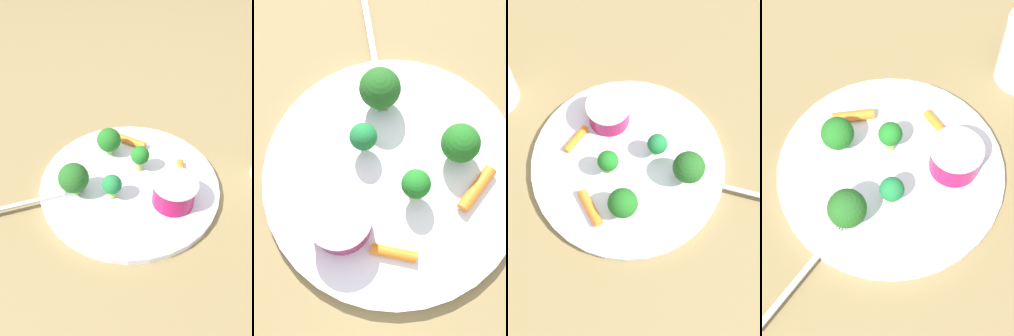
{
  "view_description": "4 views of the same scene",
  "coord_description": "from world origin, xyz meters",
  "views": [
    {
      "loc": [
        -0.18,
        0.26,
        0.35
      ],
      "look_at": [
        0.01,
        -0.01,
        0.02
      ],
      "focal_mm": 31.19,
      "sensor_mm": 36.0,
      "label": 1
    },
    {
      "loc": [
        -0.12,
        -0.1,
        0.47
      ],
      "look_at": [
        -0.01,
        0.01,
        0.02
      ],
      "focal_mm": 48.76,
      "sensor_mm": 36.0,
      "label": 2
    },
    {
      "loc": [
        0.24,
        -0.08,
        0.59
      ],
      "look_at": [
        0.02,
        0.0,
        0.02
      ],
      "focal_mm": 47.05,
      "sensor_mm": 36.0,
      "label": 3
    },
    {
      "loc": [
        0.01,
        0.3,
        0.53
      ],
      "look_at": [
        0.0,
        0.01,
        0.02
      ],
      "focal_mm": 52.43,
      "sensor_mm": 36.0,
      "label": 4
    }
  ],
  "objects": [
    {
      "name": "ground_plane",
      "position": [
        0.0,
        0.0,
        0.0
      ],
      "size": [
        2.4,
        2.4,
        0.0
      ],
      "primitive_type": "plane",
      "color": "olive"
    },
    {
      "name": "broccoli_floret_2",
      "position": [
        0.05,
        0.07,
        0.04
      ],
      "size": [
        0.04,
        0.04,
        0.05
      ],
      "color": "#97B462",
      "rests_on": "plate"
    },
    {
      "name": "sauce_cup",
      "position": [
        -0.08,
        0.0,
        0.03
      ],
      "size": [
        0.06,
        0.06,
        0.04
      ],
      "color": "#980B42",
      "rests_on": "plate"
    },
    {
      "name": "broccoli_floret_1",
      "position": [
        0.0,
        -0.03,
        0.04
      ],
      "size": [
        0.03,
        0.03,
        0.04
      ],
      "color": "#94B25D",
      "rests_on": "plate"
    },
    {
      "name": "carrot_stick_0",
      "position": [
        0.05,
        -0.07,
        0.02
      ],
      "size": [
        0.05,
        0.02,
        0.01
      ],
      "primitive_type": "cylinder",
      "rotation": [
        1.57,
        0.0,
        4.83
      ],
      "color": "orange",
      "rests_on": "plate"
    },
    {
      "name": "fork",
      "position": [
        0.09,
        0.12,
        0.01
      ],
      "size": [
        0.11,
        0.14,
        0.0
      ],
      "color": "#B5BEB4",
      "rests_on": "plate"
    },
    {
      "name": "broccoli_floret_3",
      "position": [
        -0.0,
        0.04,
        0.04
      ],
      "size": [
        0.03,
        0.03,
        0.04
      ],
      "color": "#98C35A",
      "rests_on": "plate"
    },
    {
      "name": "broccoli_floret_0",
      "position": [
        0.06,
        -0.03,
        0.04
      ],
      "size": [
        0.04,
        0.04,
        0.05
      ],
      "color": "#87BC5C",
      "rests_on": "plate"
    },
    {
      "name": "carrot_stick_1",
      "position": [
        -0.06,
        -0.06,
        0.02
      ],
      "size": [
        0.03,
        0.04,
        0.01
      ],
      "primitive_type": "cylinder",
      "rotation": [
        1.57,
        0.0,
        3.71
      ],
      "color": "orange",
      "rests_on": "plate"
    },
    {
      "name": "plate",
      "position": [
        0.0,
        0.0,
        0.01
      ],
      "size": [
        0.28,
        0.28,
        0.01
      ],
      "primitive_type": "cylinder",
      "color": "white",
      "rests_on": "ground_plane"
    }
  ]
}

